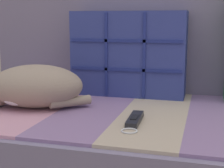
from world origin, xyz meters
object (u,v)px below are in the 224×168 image
object	(u,v)px
couch	(218,165)
throw_pillow_quilted	(128,54)
sleeping_cat	(32,87)
game_remote_far	(134,120)

from	to	relation	value
couch	throw_pillow_quilted	xyz separation A→B (m)	(-0.38, 0.22, 0.36)
couch	sleeping_cat	xyz separation A→B (m)	(-0.67, -0.09, 0.26)
sleeping_cat	throw_pillow_quilted	bearing A→B (deg)	46.00
couch	game_remote_far	bearing A→B (deg)	-146.07
game_remote_far	couch	bearing A→B (deg)	33.93
couch	game_remote_far	world-z (taller)	game_remote_far
throw_pillow_quilted	game_remote_far	world-z (taller)	throw_pillow_quilted
couch	sleeping_cat	size ratio (longest dim) A/B	5.46
throw_pillow_quilted	game_remote_far	distance (m)	0.44
couch	throw_pillow_quilted	bearing A→B (deg)	150.17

